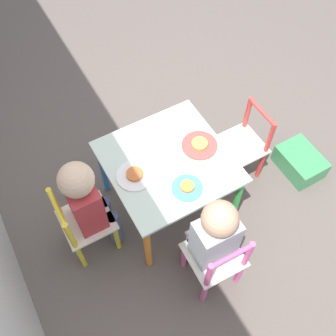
% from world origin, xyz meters
% --- Properties ---
extents(ground_plane, '(6.00, 6.00, 0.00)m').
position_xyz_m(ground_plane, '(0.00, 0.00, 0.00)').
color(ground_plane, '#5B514C').
extents(kids_table, '(0.62, 0.62, 0.46)m').
position_xyz_m(kids_table, '(0.00, 0.00, 0.40)').
color(kids_table, silver).
rests_on(kids_table, ground_plane).
extents(chair_yellow, '(0.26, 0.26, 0.52)m').
position_xyz_m(chair_yellow, '(-0.00, 0.51, 0.25)').
color(chair_yellow, silver).
rests_on(chair_yellow, ground_plane).
extents(chair_pink, '(0.27, 0.27, 0.52)m').
position_xyz_m(chair_pink, '(-0.51, 0.02, 0.25)').
color(chair_pink, silver).
rests_on(chair_pink, ground_plane).
extents(chair_red, '(0.26, 0.26, 0.52)m').
position_xyz_m(chair_red, '(0.00, -0.51, 0.25)').
color(chair_red, silver).
rests_on(chair_red, ground_plane).
extents(child_back, '(0.20, 0.22, 0.73)m').
position_xyz_m(child_back, '(-0.00, 0.45, 0.44)').
color(child_back, '#4C608E').
rests_on(child_back, ground_plane).
extents(child_left, '(0.22, 0.20, 0.72)m').
position_xyz_m(child_left, '(-0.45, 0.01, 0.43)').
color(child_left, '#38383D').
rests_on(child_left, ground_plane).
extents(plate_back, '(0.19, 0.19, 0.03)m').
position_xyz_m(plate_back, '(0.00, 0.19, 0.47)').
color(plate_back, white).
rests_on(plate_back, kids_table).
extents(plate_left, '(0.15, 0.15, 0.03)m').
position_xyz_m(plate_left, '(-0.19, 0.00, 0.47)').
color(plate_left, '#4C9EE0').
rests_on(plate_left, kids_table).
extents(plate_front, '(0.19, 0.19, 0.03)m').
position_xyz_m(plate_front, '(-0.00, -0.19, 0.47)').
color(plate_front, '#E54C47').
rests_on(plate_front, kids_table).
extents(storage_bin, '(0.29, 0.21, 0.14)m').
position_xyz_m(storage_bin, '(-0.19, -0.86, 0.07)').
color(storage_bin, '#3D8E56').
rests_on(storage_bin, ground_plane).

